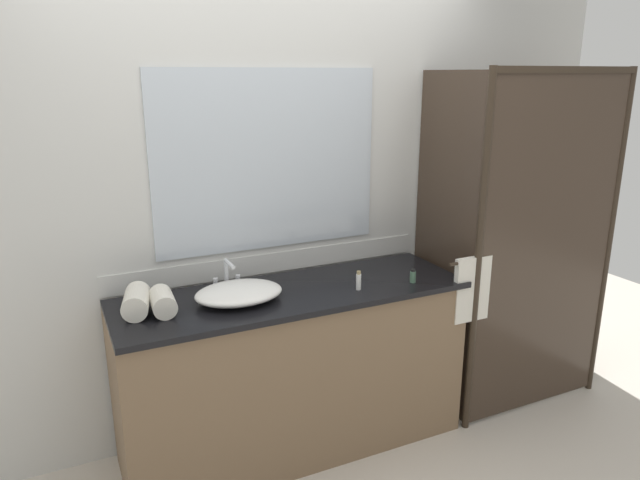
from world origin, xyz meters
TOP-DOWN VIEW (x-y plane):
  - ground_plane at (0.00, 0.00)m, footprint 8.00×8.00m
  - wall_back_with_mirror at (0.00, 0.34)m, footprint 4.40×0.06m
  - vanity_cabinet at (0.00, 0.01)m, footprint 1.80×0.58m
  - shower_enclosure at (1.27, -0.19)m, footprint 1.20×0.59m
  - sink_basin at (-0.29, -0.01)m, footprint 0.43×0.32m
  - faucet at (-0.29, 0.18)m, footprint 0.17×0.15m
  - amenity_bottle_body_wash at (0.31, -0.13)m, footprint 0.03×0.03m
  - amenity_bottle_lotion at (0.62, -0.16)m, footprint 0.03×0.03m
  - rolled_towel_near_edge at (-0.76, 0.05)m, footprint 0.17×0.25m
  - rolled_towel_middle at (-0.65, 0.00)m, footprint 0.12×0.20m

SIDE VIEW (x-z plane):
  - ground_plane at x=0.00m, z-range 0.00..0.00m
  - vanity_cabinet at x=0.00m, z-range 0.00..0.90m
  - amenity_bottle_lotion at x=0.62m, z-range 0.90..0.97m
  - sink_basin at x=-0.29m, z-range 0.90..0.98m
  - amenity_bottle_body_wash at x=0.31m, z-range 0.90..1.00m
  - faucet at x=-0.29m, z-range 0.87..1.03m
  - rolled_towel_middle at x=-0.65m, z-range 0.90..1.01m
  - rolled_towel_near_edge at x=-0.76m, z-range 0.90..1.02m
  - shower_enclosure at x=1.27m, z-range 0.02..2.02m
  - wall_back_with_mirror at x=0.00m, z-range 0.00..2.60m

